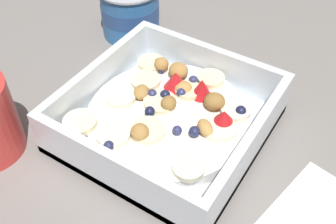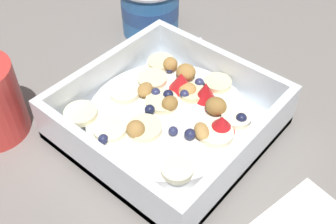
% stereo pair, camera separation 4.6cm
% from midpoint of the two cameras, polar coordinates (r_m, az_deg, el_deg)
% --- Properties ---
extents(ground_plane, '(2.40, 2.40, 0.00)m').
position_cam_midpoint_polar(ground_plane, '(0.49, -3.77, -1.30)').
color(ground_plane, gray).
extents(fruit_bowl, '(0.21, 0.21, 0.06)m').
position_cam_midpoint_polar(fruit_bowl, '(0.47, -2.67, -0.84)').
color(fruit_bowl, white).
rests_on(fruit_bowl, ground).
extents(spoon, '(0.08, 0.17, 0.01)m').
position_cam_midpoint_polar(spoon, '(0.58, -9.94, 6.48)').
color(spoon, silver).
rests_on(spoon, ground).
extents(yogurt_cup, '(0.09, 0.09, 0.08)m').
position_cam_midpoint_polar(yogurt_cup, '(0.62, -7.52, 13.88)').
color(yogurt_cup, '#3370B7').
rests_on(yogurt_cup, ground).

